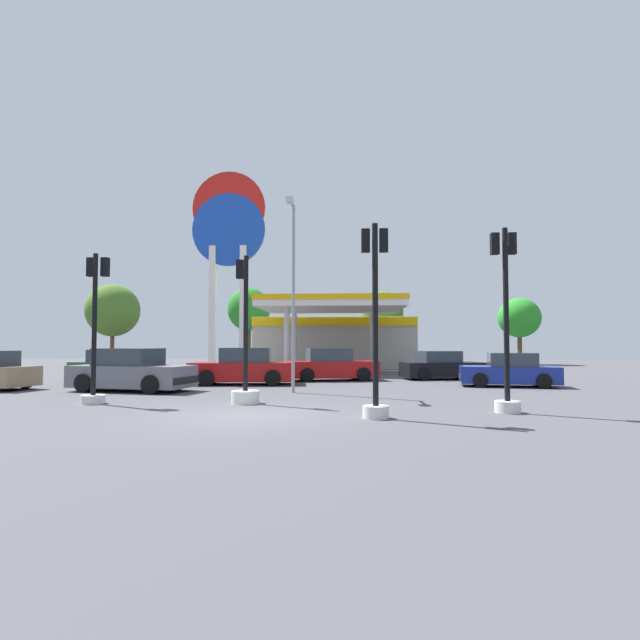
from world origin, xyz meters
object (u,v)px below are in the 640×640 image
(car_2, at_px, (509,371))
(car_1, at_px, (116,367))
(car_3, at_px, (243,368))
(traffic_signal_1, at_px, (95,343))
(traffic_signal_0, at_px, (506,338))
(tree_3, at_px, (519,318))
(corner_streetlamp, at_px, (293,278))
(traffic_signal_3, at_px, (375,337))
(tree_2, at_px, (383,313))
(station_pole_sign, at_px, (229,243))
(car_5, at_px, (441,366))
(tree_0, at_px, (113,310))
(traffic_signal_2, at_px, (245,369))
(car_0, at_px, (332,366))
(tree_1, at_px, (249,310))
(car_6, at_px, (132,372))

(car_2, bearing_deg, car_1, 172.77)
(car_3, relative_size, traffic_signal_1, 1.03)
(traffic_signal_0, xyz_separation_m, tree_3, (10.22, 30.61, 1.98))
(car_2, height_order, traffic_signal_1, traffic_signal_1)
(traffic_signal_0, height_order, corner_streetlamp, corner_streetlamp)
(traffic_signal_3, bearing_deg, traffic_signal_0, 19.05)
(tree_3, xyz_separation_m, corner_streetlamp, (-16.32, -25.82, 0.23))
(corner_streetlamp, bearing_deg, tree_2, 79.03)
(station_pole_sign, height_order, traffic_signal_3, station_pole_sign)
(tree_3, bearing_deg, corner_streetlamp, -122.29)
(car_2, relative_size, traffic_signal_0, 0.85)
(car_2, height_order, tree_3, tree_3)
(car_5, xyz_separation_m, tree_0, (-24.14, 15.86, 3.86))
(station_pole_sign, distance_m, tree_0, 16.00)
(traffic_signal_0, bearing_deg, traffic_signal_1, 173.50)
(tree_2, bearing_deg, traffic_signal_2, -101.87)
(station_pole_sign, xyz_separation_m, car_0, (6.71, -7.01, -7.39))
(tree_1, bearing_deg, traffic_signal_2, -79.16)
(car_2, bearing_deg, traffic_signal_2, -146.23)
(traffic_signal_1, height_order, traffic_signal_2, traffic_signal_1)
(car_2, distance_m, traffic_signal_0, 8.58)
(car_5, height_order, car_6, car_6)
(station_pole_sign, distance_m, car_6, 14.91)
(car_1, relative_size, corner_streetlamp, 0.64)
(tree_0, relative_size, tree_2, 1.08)
(car_3, bearing_deg, tree_1, 100.36)
(car_5, height_order, corner_streetlamp, corner_streetlamp)
(car_3, distance_m, car_6, 4.84)
(car_0, distance_m, tree_1, 19.38)
(car_0, height_order, car_5, car_0)
(car_6, distance_m, tree_1, 23.73)
(tree_1, bearing_deg, traffic_signal_3, -73.37)
(corner_streetlamp, bearing_deg, tree_0, 126.96)
(tree_2, bearing_deg, traffic_signal_0, -87.73)
(car_6, height_order, traffic_signal_0, traffic_signal_0)
(traffic_signal_0, xyz_separation_m, traffic_signal_1, (-11.65, 1.33, -0.12))
(car_6, bearing_deg, tree_0, 116.63)
(car_2, distance_m, corner_streetlamp, 9.87)
(car_5, xyz_separation_m, tree_2, (-1.68, 17.85, 3.68))
(traffic_signal_0, bearing_deg, car_5, 87.73)
(station_pole_sign, distance_m, car_2, 18.91)
(car_1, xyz_separation_m, corner_streetlamp, (9.01, -5.55, 3.46))
(car_1, relative_size, tree_2, 0.71)
(station_pole_sign, bearing_deg, car_3, -72.99)
(tree_3, bearing_deg, traffic_signal_3, -113.25)
(car_5, relative_size, corner_streetlamp, 0.61)
(traffic_signal_2, height_order, tree_2, tree_2)
(car_1, xyz_separation_m, tree_0, (-8.55, 17.78, 3.82))
(station_pole_sign, height_order, corner_streetlamp, station_pole_sign)
(tree_1, bearing_deg, tree_2, 7.38)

